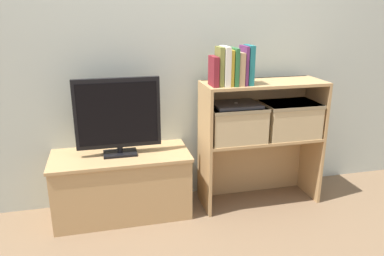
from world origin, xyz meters
name	(u,v)px	position (x,y,z in m)	size (l,w,h in m)	color
ground_plane	(197,219)	(0.00, 0.00, 0.00)	(16.00, 16.00, 0.00)	brown
wall_back	(183,36)	(0.00, 0.43, 1.20)	(10.00, 0.05, 2.40)	#B2BCB2
tv_stand	(122,184)	(-0.49, 0.20, 0.22)	(0.92, 0.41, 0.45)	tan
tv	(118,115)	(-0.49, 0.20, 0.72)	(0.55, 0.14, 0.52)	black
bookshelf_lower_tier	(256,158)	(0.51, 0.22, 0.32)	(0.86, 0.32, 0.50)	tan
bookshelf_upper_tier	(260,100)	(0.51, 0.22, 0.76)	(0.86, 0.32, 0.40)	tan
book_maroon	(214,71)	(0.13, 0.10, 1.00)	(0.04, 0.14, 0.19)	maroon
book_olive	(219,67)	(0.17, 0.10, 1.03)	(0.03, 0.12, 0.25)	olive
book_ivory	(225,66)	(0.20, 0.10, 1.03)	(0.04, 0.15, 0.25)	silver
book_mustard	(229,68)	(0.24, 0.10, 1.02)	(0.02, 0.13, 0.23)	gold
book_forest	(234,67)	(0.26, 0.10, 1.02)	(0.02, 0.16, 0.24)	#286638
book_tan	(239,69)	(0.30, 0.10, 1.01)	(0.04, 0.15, 0.21)	tan
book_plum	(244,65)	(0.33, 0.10, 1.03)	(0.02, 0.14, 0.25)	#6B2D66
book_teal	(249,65)	(0.37, 0.10, 1.03)	(0.04, 0.13, 0.26)	#1E7075
storage_basket_left	(235,122)	(0.31, 0.15, 0.64)	(0.39, 0.29, 0.24)	tan
storage_basket_right	(289,118)	(0.72, 0.15, 0.64)	(0.39, 0.29, 0.24)	tan
laptop	(236,105)	(0.31, 0.15, 0.76)	(0.31, 0.24, 0.02)	#2D2D33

